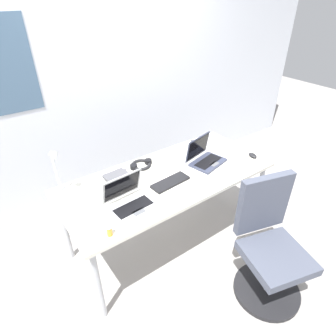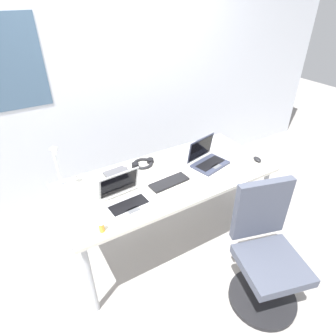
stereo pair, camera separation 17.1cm
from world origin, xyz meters
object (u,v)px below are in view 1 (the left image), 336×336
Objects in this scene: external_keyboard at (170,182)px; desk_lamp at (57,173)px; cell_phone at (196,143)px; headphones at (141,165)px; laptop_back_right at (205,158)px; laptop_far_corner at (130,201)px; office_chair at (269,251)px; computer_mouse at (253,155)px; book_stack at (117,177)px; pill_bottle at (109,230)px.

desk_lamp is at bearing 149.61° from external_keyboard.
headphones is (-0.67, -0.03, 0.01)m from cell_phone.
laptop_back_right is at bearing -96.03° from cell_phone.
laptop_far_corner is at bearing -134.53° from cell_phone.
office_chair is (-0.08, -0.84, -0.39)m from laptop_back_right.
office_chair is at bearing -45.24° from desk_lamp.
office_chair is at bearing -42.38° from laptop_far_corner.
laptop_back_right is at bearing -13.54° from desk_lamp.
computer_mouse is at bearing -2.59° from laptop_far_corner.
desk_lamp is at bearing 129.33° from laptop_far_corner.
book_stack is at bearing 123.03° from office_chair.
cell_phone is 1.72× the size of pill_bottle.
cell_phone is (0.61, 0.40, -0.01)m from external_keyboard.
laptop_back_right is 1.09× the size of external_keyboard.
laptop_back_right is 2.64× the size of cell_phone.
pill_bottle is at bearing -164.20° from laptop_back_right.
desk_lamp is 1.21× the size of external_keyboard.
pill_bottle reaches higher than book_stack.
laptop_back_right is 0.80m from book_stack.
computer_mouse is 0.71× the size of cell_phone.
computer_mouse is (0.42, -0.20, -0.03)m from laptop_back_right.
laptop_back_right is 1.08× the size of laptop_far_corner.
computer_mouse reaches higher than external_keyboard.
external_keyboard is at bearing -125.63° from cell_phone.
pill_bottle is at bearing 152.39° from office_chair.
cell_phone is (0.16, 0.31, -0.04)m from laptop_back_right.
headphones is at bearing -155.66° from cell_phone.
laptop_far_corner is 2.46× the size of cell_phone.
computer_mouse is at bearing -41.55° from cell_phone.
desk_lamp reaches higher than external_keyboard.
book_stack is at bearing 164.18° from laptop_back_right.
cell_phone is (1.01, 0.45, -0.04)m from laptop_far_corner.
desk_lamp is at bearing -157.54° from cell_phone.
laptop_back_right is at bearing 9.24° from laptop_far_corner.
computer_mouse is at bearing -24.84° from laptop_back_right.
external_keyboard is at bearing 8.08° from laptop_far_corner.
cell_phone is at bearing 1.05° from desk_lamp.
book_stack is (-0.77, 0.22, -0.02)m from laptop_back_right.
desk_lamp reaches higher than computer_mouse.
pill_bottle is 0.08× the size of office_chair.
desk_lamp is at bearing 99.76° from pill_bottle.
desk_lamp is 1.87× the size of headphones.
laptop_far_corner reaches higher than external_keyboard.
laptop_back_right is 0.58m from headphones.
cell_phone is at bearing 128.70° from computer_mouse.
book_stack is (-0.32, 0.30, 0.02)m from external_keyboard.
pill_bottle is (-0.25, -0.17, -0.01)m from laptop_far_corner.
pill_bottle is at bearing -132.23° from cell_phone.
cell_phone is 1.41m from pill_bottle.
book_stack is at bearing 132.83° from external_keyboard.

